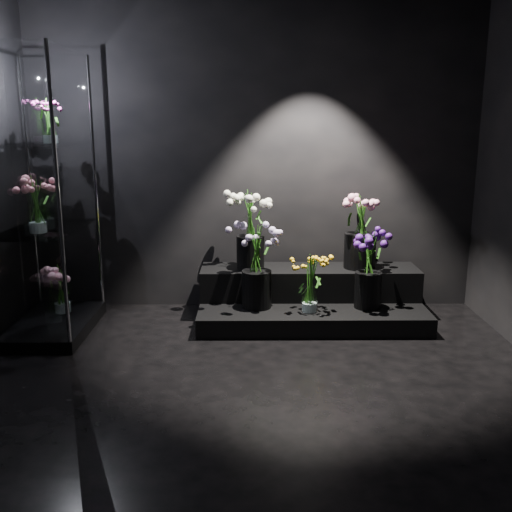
{
  "coord_description": "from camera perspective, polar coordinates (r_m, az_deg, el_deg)",
  "views": [
    {
      "loc": [
        -0.04,
        -3.18,
        1.7
      ],
      "look_at": [
        -0.0,
        1.2,
        0.66
      ],
      "focal_mm": 40.0,
      "sensor_mm": 36.0,
      "label": 1
    }
  ],
  "objects": [
    {
      "name": "display_case",
      "position": [
        4.8,
        -20.51,
        5.52
      ],
      "size": [
        0.61,
        1.01,
        2.23
      ],
      "color": "black",
      "rests_on": "floor"
    },
    {
      "name": "display_riser",
      "position": [
        5.05,
        5.44,
        -4.25
      ],
      "size": [
        1.93,
        0.86,
        0.43
      ],
      "color": "black",
      "rests_on": "floor"
    },
    {
      "name": "bouquet_pink_roses",
      "position": [
        5.08,
        10.45,
        3.02
      ],
      "size": [
        0.49,
        0.49,
        0.68
      ],
      "rotation": [
        0.0,
        0.0,
        0.29
      ],
      "color": "black",
      "rests_on": "display_riser"
    },
    {
      "name": "bouquet_cream_roses",
      "position": [
        4.95,
        -0.57,
        3.15
      ],
      "size": [
        0.44,
        0.44,
        0.7
      ],
      "rotation": [
        0.0,
        0.0,
        -0.29
      ],
      "color": "black",
      "rests_on": "display_riser"
    },
    {
      "name": "bouquet_purple",
      "position": [
        4.84,
        11.23,
        -0.89
      ],
      "size": [
        0.37,
        0.37,
        0.65
      ],
      "rotation": [
        0.0,
        0.0,
        -0.18
      ],
      "color": "black",
      "rests_on": "display_riser"
    },
    {
      "name": "floor",
      "position": [
        3.6,
        0.18,
        -14.8
      ],
      "size": [
        4.0,
        4.0,
        0.0
      ],
      "primitive_type": "plane",
      "color": "black",
      "rests_on": "ground"
    },
    {
      "name": "wall_front",
      "position": [
        1.21,
        1.25,
        -0.85
      ],
      "size": [
        4.0,
        0.0,
        4.0
      ],
      "primitive_type": "plane",
      "rotation": [
        -1.57,
        0.0,
        0.0
      ],
      "color": "black",
      "rests_on": "floor"
    },
    {
      "name": "bouquet_case_base_pink",
      "position": [
        5.12,
        -18.91,
        -2.92
      ],
      "size": [
        0.33,
        0.33,
        0.43
      ],
      "rotation": [
        0.0,
        0.0,
        0.08
      ],
      "color": "white",
      "rests_on": "display_case"
    },
    {
      "name": "bouquet_lilac",
      "position": [
        4.75,
        0.06,
        -0.46
      ],
      "size": [
        0.46,
        0.46,
        0.7
      ],
      "rotation": [
        0.0,
        0.0,
        -0.23
      ],
      "color": "black",
      "rests_on": "display_riser"
    },
    {
      "name": "bouquet_orange_bells",
      "position": [
        4.69,
        5.42,
        -2.63
      ],
      "size": [
        0.35,
        0.35,
        0.49
      ],
      "rotation": [
        0.0,
        0.0,
        0.38
      ],
      "color": "white",
      "rests_on": "display_riser"
    },
    {
      "name": "wall_back",
      "position": [
        5.19,
        -0.06,
        10.03
      ],
      "size": [
        4.0,
        0.0,
        4.0
      ],
      "primitive_type": "plane",
      "rotation": [
        1.57,
        0.0,
        0.0
      ],
      "color": "black",
      "rests_on": "floor"
    },
    {
      "name": "bouquet_case_pink",
      "position": [
        4.62,
        -21.15,
        5.02
      ],
      "size": [
        0.4,
        0.4,
        0.44
      ],
      "rotation": [
        0.0,
        0.0,
        0.44
      ],
      "color": "white",
      "rests_on": "display_case"
    },
    {
      "name": "bouquet_case_magenta",
      "position": [
        4.87,
        -19.97,
        12.6
      ],
      "size": [
        0.24,
        0.24,
        0.34
      ],
      "rotation": [
        0.0,
        0.0,
        -0.18
      ],
      "color": "white",
      "rests_on": "display_case"
    }
  ]
}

